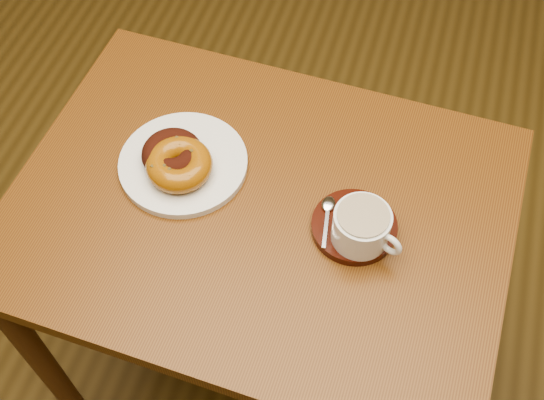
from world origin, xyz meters
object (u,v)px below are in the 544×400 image
(cafe_table, at_px, (261,242))
(saucer, at_px, (354,227))
(donut_plate, at_px, (183,163))
(coffee_cup, at_px, (362,227))

(cafe_table, distance_m, saucer, 0.20)
(donut_plate, distance_m, coffee_cup, 0.31)
(donut_plate, xyz_separation_m, saucer, (0.29, -0.04, 0.00))
(saucer, distance_m, coffee_cup, 0.04)
(cafe_table, relative_size, donut_plate, 3.85)
(cafe_table, relative_size, saucer, 6.14)
(donut_plate, bearing_deg, saucer, -7.95)
(cafe_table, relative_size, coffee_cup, 7.38)
(saucer, relative_size, coffee_cup, 1.20)
(cafe_table, bearing_deg, saucer, 1.30)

